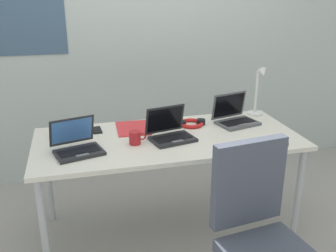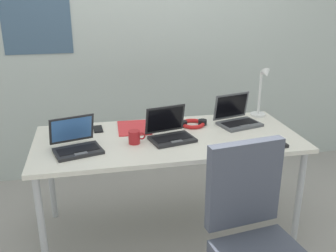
{
  "view_description": "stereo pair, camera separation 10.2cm",
  "coord_description": "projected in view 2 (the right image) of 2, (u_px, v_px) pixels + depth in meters",
  "views": [
    {
      "loc": [
        -0.59,
        -2.36,
        1.71
      ],
      "look_at": [
        0.0,
        0.0,
        0.82
      ],
      "focal_mm": 40.82,
      "sensor_mm": 36.0,
      "label": 1
    },
    {
      "loc": [
        -0.49,
        -2.38,
        1.71
      ],
      "look_at": [
        0.0,
        0.0,
        0.82
      ],
      "focal_mm": 40.82,
      "sensor_mm": 36.0,
      "label": 2
    }
  ],
  "objects": [
    {
      "name": "computer_mouse",
      "position": [
        168.0,
        119.0,
        2.93
      ],
      "size": [
        0.08,
        0.11,
        0.03
      ],
      "primitive_type": "ellipsoid",
      "rotation": [
        0.0,
        0.0,
        0.31
      ],
      "color": "black",
      "rests_on": "desk"
    },
    {
      "name": "laptop_front_right",
      "position": [
        170.0,
        133.0,
        2.57
      ],
      "size": [
        0.33,
        0.29,
        0.21
      ],
      "color": "#232326",
      "rests_on": "desk"
    },
    {
      "name": "laptop_mid_desk",
      "position": [
        237.0,
        118.0,
        2.85
      ],
      "size": [
        0.34,
        0.3,
        0.22
      ],
      "color": "#515459",
      "rests_on": "desk"
    },
    {
      "name": "external_keyboard",
      "position": [
        261.0,
        146.0,
        2.45
      ],
      "size": [
        0.34,
        0.15,
        0.02
      ],
      "primitive_type": "cube",
      "rotation": [
        0.0,
        0.0,
        0.09
      ],
      "color": "black",
      "rests_on": "desk"
    },
    {
      "name": "headphones",
      "position": [
        193.0,
        124.0,
        2.83
      ],
      "size": [
        0.21,
        0.18,
        0.04
      ],
      "color": "red",
      "rests_on": "desk"
    },
    {
      "name": "desk_lamp",
      "position": [
        262.0,
        93.0,
        2.96
      ],
      "size": [
        0.12,
        0.18,
        0.4
      ],
      "color": "white",
      "rests_on": "desk"
    },
    {
      "name": "desk",
      "position": [
        168.0,
        145.0,
        2.64
      ],
      "size": [
        1.8,
        0.8,
        0.74
      ],
      "color": "silver",
      "rests_on": "ground_plane"
    },
    {
      "name": "laptop_far_corner",
      "position": [
        76.0,
        144.0,
        2.39
      ],
      "size": [
        0.34,
        0.32,
        0.21
      ],
      "color": "#232326",
      "rests_on": "desk"
    },
    {
      "name": "book_stack",
      "position": [
        68.0,
        130.0,
        2.66
      ],
      "size": [
        0.18,
        0.14,
        0.06
      ],
      "color": "#336638",
      "rests_on": "desk"
    },
    {
      "name": "ground_plane",
      "position": [
        168.0,
        228.0,
        2.87
      ],
      "size": [
        12.0,
        12.0,
        0.0
      ],
      "primitive_type": "plane",
      "color": "gray"
    },
    {
      "name": "cell_phone",
      "position": [
        98.0,
        129.0,
        2.75
      ],
      "size": [
        0.07,
        0.14,
        0.01
      ],
      "primitive_type": "cube",
      "rotation": [
        0.0,
        0.0,
        0.06
      ],
      "color": "black",
      "rests_on": "desk"
    },
    {
      "name": "paper_folder_back_right",
      "position": [
        134.0,
        128.0,
        2.78
      ],
      "size": [
        0.24,
        0.32,
        0.01
      ],
      "primitive_type": "cube",
      "rotation": [
        0.0,
        0.0,
        -0.04
      ],
      "color": "red",
      "rests_on": "desk"
    },
    {
      "name": "wall_back",
      "position": [
        143.0,
        35.0,
        3.44
      ],
      "size": [
        6.0,
        0.13,
        2.6
      ],
      "color": "#B2BCB7",
      "rests_on": "ground_plane"
    },
    {
      "name": "coffee_mug",
      "position": [
        135.0,
        137.0,
        2.49
      ],
      "size": [
        0.11,
        0.08,
        0.09
      ],
      "color": "#B21E23",
      "rests_on": "desk"
    }
  ]
}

